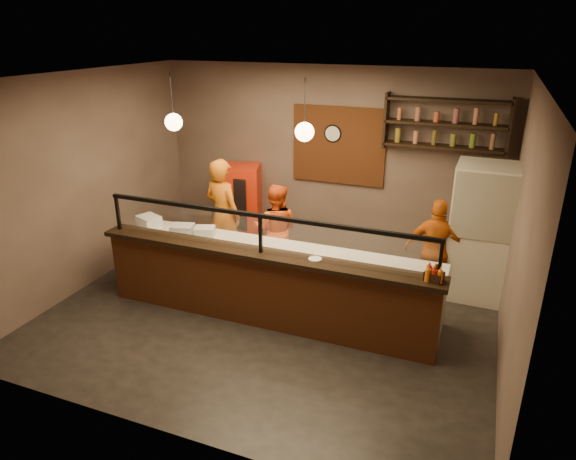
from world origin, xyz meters
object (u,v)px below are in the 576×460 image
at_px(red_cooler, 242,205).
at_px(condiment_caddy, 434,276).
at_px(pepper_mill, 437,273).
at_px(fridge, 480,232).
at_px(wall_clock, 333,133).
at_px(cook_mid, 276,230).
at_px(cook_right, 436,250).
at_px(pizza_dough, 323,258).
at_px(cook_left, 223,215).

relative_size(red_cooler, condiment_caddy, 7.43).
bearing_deg(pepper_mill, fridge, 78.16).
height_order(wall_clock, red_cooler, wall_clock).
bearing_deg(cook_mid, cook_right, 171.34).
bearing_deg(pizza_dough, cook_mid, 136.69).
height_order(cook_mid, red_cooler, cook_mid).
relative_size(cook_left, pepper_mill, 9.30).
bearing_deg(pizza_dough, pepper_mill, -16.23).
bearing_deg(cook_right, condiment_caddy, 93.43).
xyz_separation_m(fridge, pizza_dough, (-1.90, -1.47, -0.09)).
bearing_deg(pepper_mill, red_cooler, 146.52).
xyz_separation_m(red_cooler, pepper_mill, (3.68, -2.43, 0.42)).
relative_size(cook_mid, pizza_dough, 2.64).
distance_m(cook_right, condiment_caddy, 1.63).
xyz_separation_m(red_cooler, condiment_caddy, (3.65, -2.45, 0.38)).
xyz_separation_m(cook_left, condiment_caddy, (3.47, -1.38, 0.19)).
xyz_separation_m(condiment_caddy, pepper_mill, (0.03, 0.01, 0.04)).
relative_size(cook_left, cook_right, 1.22).
height_order(wall_clock, condiment_caddy, wall_clock).
height_order(cook_mid, condiment_caddy, cook_mid).
height_order(red_cooler, pepper_mill, red_cooler).
height_order(wall_clock, cook_right, wall_clock).
distance_m(fridge, red_cooler, 4.12).
distance_m(cook_mid, fridge, 3.06).
height_order(condiment_caddy, pepper_mill, pepper_mill).
bearing_deg(cook_left, pizza_dough, 169.95).
height_order(wall_clock, cook_left, wall_clock).
xyz_separation_m(cook_left, red_cooler, (-0.18, 1.07, -0.19)).
bearing_deg(pepper_mill, cook_left, 158.65).
distance_m(wall_clock, cook_left, 2.29).
height_order(fridge, pepper_mill, fridge).
bearing_deg(red_cooler, condiment_caddy, -49.96).
height_order(wall_clock, cook_mid, wall_clock).
relative_size(cook_left, fridge, 0.93).
height_order(red_cooler, pizza_dough, red_cooler).
relative_size(red_cooler, pizza_dough, 2.59).
distance_m(cook_left, cook_right, 3.36).
distance_m(wall_clock, cook_mid, 1.91).
distance_m(cook_right, pepper_mill, 1.63).
height_order(cook_left, cook_mid, cook_left).
xyz_separation_m(cook_right, condiment_caddy, (0.12, -1.59, 0.35)).
bearing_deg(red_cooler, fridge, -23.46).
relative_size(fridge, red_cooler, 1.36).
relative_size(wall_clock, cook_left, 0.16).
height_order(red_cooler, condiment_caddy, red_cooler).
bearing_deg(wall_clock, condiment_caddy, -53.12).
bearing_deg(condiment_caddy, fridge, 77.38).
distance_m(cook_right, pizza_dough, 1.77).
bearing_deg(condiment_caddy, cook_left, 158.28).
bearing_deg(cook_mid, pepper_mill, 139.84).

